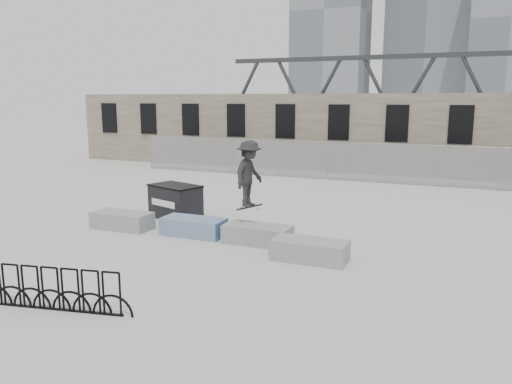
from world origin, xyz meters
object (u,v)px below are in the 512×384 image
(bike_rack, at_px, (31,288))
(planter_center_right, at_px, (258,234))
(planter_far_left, at_px, (122,220))
(planter_center_left, at_px, (194,226))
(planter_offset, at_px, (310,249))
(skateboarder, at_px, (249,174))
(dumpster, at_px, (175,201))

(bike_rack, bearing_deg, planter_center_right, 67.60)
(planter_far_left, xyz_separation_m, planter_center_left, (2.60, 0.19, 0.00))
(planter_offset, bearing_deg, bike_rack, -130.35)
(bike_rack, bearing_deg, skateboarder, 71.26)
(planter_center_right, height_order, skateboarder, skateboarder)
(planter_far_left, xyz_separation_m, dumpster, (0.86, 1.93, 0.31))
(planter_far_left, bearing_deg, planter_center_right, 1.72)
(planter_far_left, distance_m, dumpster, 2.14)
(bike_rack, height_order, skateboarder, skateboarder)
(planter_far_left, distance_m, bike_rack, 6.35)
(planter_center_left, xyz_separation_m, planter_center_right, (2.20, -0.04, 0.00))
(skateboarder, bearing_deg, bike_rack, 167.69)
(dumpster, height_order, skateboarder, skateboarder)
(planter_center_right, relative_size, dumpster, 0.95)
(planter_far_left, xyz_separation_m, planter_offset, (6.67, -0.77, 0.00))
(planter_center_right, relative_size, planter_offset, 1.00)
(dumpster, bearing_deg, skateboarder, -4.98)
(planter_far_left, height_order, bike_rack, bike_rack)
(bike_rack, bearing_deg, planter_far_left, 111.15)
(planter_far_left, relative_size, skateboarder, 0.94)
(skateboarder, bearing_deg, planter_far_left, 101.18)
(planter_center_left, xyz_separation_m, skateboarder, (1.83, 0.18, 1.74))
(planter_center_right, xyz_separation_m, skateboarder, (-0.37, 0.22, 1.74))
(planter_offset, relative_size, bike_rack, 0.45)
(planter_offset, bearing_deg, planter_far_left, 173.41)
(dumpster, xyz_separation_m, skateboarder, (3.56, -1.57, 1.43))
(planter_offset, distance_m, dumpster, 6.41)
(dumpster, bearing_deg, planter_center_left, -26.45)
(planter_far_left, height_order, planter_center_left, same)
(planter_far_left, bearing_deg, bike_rack, -68.85)
(planter_far_left, relative_size, dumpster, 0.95)
(planter_center_right, height_order, planter_offset, same)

